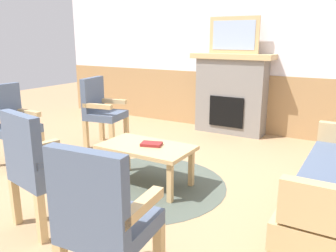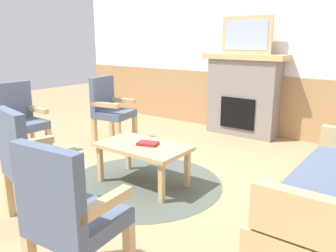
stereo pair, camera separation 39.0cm
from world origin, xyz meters
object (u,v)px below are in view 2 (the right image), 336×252
object	(u,v)px
fireplace	(243,94)
armchair_by_window_left	(20,118)
book_on_table	(148,144)
armchair_near_fireplace	(110,107)
armchair_front_center	(31,160)
armchair_front_left	(69,213)
framed_picture	(247,35)
coffee_table	(143,150)

from	to	relation	value
fireplace	armchair_by_window_left	world-z (taller)	fireplace
book_on_table	armchair_by_window_left	xyz separation A→B (m)	(-1.84, -0.34, 0.08)
book_on_table	armchair_near_fireplace	distance (m)	1.61
fireplace	armchair_by_window_left	size ratio (longest dim) A/B	1.33
fireplace	armchair_near_fireplace	xyz separation A→B (m)	(-1.34, -1.60, -0.11)
book_on_table	armchair_front_center	distance (m)	1.19
fireplace	armchair_near_fireplace	size ratio (longest dim) A/B	1.33
fireplace	armchair_front_left	world-z (taller)	fireplace
armchair_near_fireplace	armchair_front_left	distance (m)	3.11
fireplace	book_on_table	world-z (taller)	fireplace
framed_picture	book_on_table	distance (m)	2.66
armchair_front_center	framed_picture	bearing A→B (deg)	85.68
coffee_table	armchair_near_fireplace	world-z (taller)	armchair_near_fireplace
book_on_table	armchair_front_left	bearing A→B (deg)	-66.04
coffee_table	armchair_by_window_left	bearing A→B (deg)	-170.20
coffee_table	book_on_table	world-z (taller)	book_on_table
armchair_front_left	armchair_by_window_left	bearing A→B (deg)	154.80
framed_picture	armchair_front_left	bearing A→B (deg)	-79.61
fireplace	armchair_front_center	xyz separation A→B (m)	(-0.27, -3.55, -0.11)
fireplace	framed_picture	distance (m)	0.91
armchair_near_fireplace	armchair_front_left	xyz separation A→B (m)	(2.06, -2.33, 0.00)
framed_picture	armchair_near_fireplace	distance (m)	2.33
book_on_table	armchair_near_fireplace	size ratio (longest dim) A/B	0.21
coffee_table	armchair_by_window_left	world-z (taller)	armchair_by_window_left
framed_picture	coffee_table	size ratio (longest dim) A/B	0.83
armchair_by_window_left	armchair_front_center	size ratio (longest dim) A/B	1.00
fireplace	book_on_table	bearing A→B (deg)	-88.89
armchair_by_window_left	framed_picture	bearing A→B (deg)	56.96
fireplace	framed_picture	size ratio (longest dim) A/B	1.62
armchair_near_fireplace	framed_picture	bearing A→B (deg)	50.05
armchair_by_window_left	book_on_table	bearing A→B (deg)	10.36
armchair_by_window_left	armchair_front_left	xyz separation A→B (m)	(2.51, -1.18, 0.00)
fireplace	armchair_front_left	size ratio (longest dim) A/B	1.33
armchair_front_left	armchair_front_center	bearing A→B (deg)	159.13
book_on_table	armchair_front_center	xyz separation A→B (m)	(-0.32, -1.14, 0.08)
armchair_front_left	armchair_near_fireplace	bearing A→B (deg)	131.59
coffee_table	armchair_front_center	bearing A→B (deg)	-103.43
armchair_by_window_left	armchair_near_fireplace	bearing A→B (deg)	68.77
fireplace	armchair_front_left	bearing A→B (deg)	-79.61
book_on_table	armchair_near_fireplace	world-z (taller)	armchair_near_fireplace
armchair_near_fireplace	armchair_front_left	size ratio (longest dim) A/B	1.00
armchair_near_fireplace	armchair_by_window_left	xyz separation A→B (m)	(-0.44, -1.15, 0.00)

